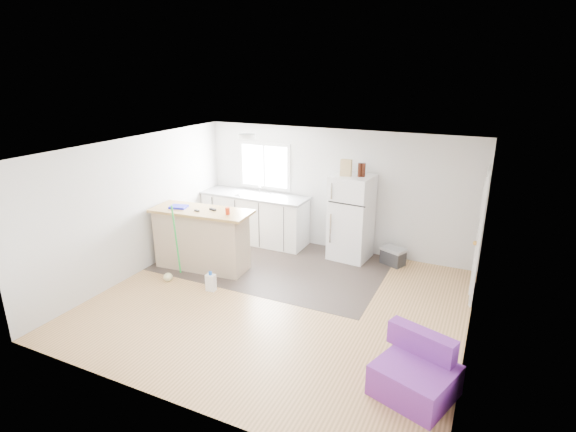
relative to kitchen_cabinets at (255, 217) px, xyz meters
The scene contains 19 objects.
room 2.77m from the kitchen_cabinets, 53.06° to the right, with size 5.51×5.01×2.41m.
vinyl_zone 1.37m from the kitchen_cabinets, 45.25° to the right, with size 4.05×2.50×0.00m, color #382E2A.
window 1.09m from the kitchen_cabinets, 78.99° to the left, with size 1.18×0.06×0.98m.
interior_door 4.41m from the kitchen_cabinets, ahead, with size 0.11×0.92×2.10m.
ceiling_fixture 2.11m from the kitchen_cabinets, 66.33° to the right, with size 0.30×0.30×0.07m, color white.
kitchen_cabinets is the anchor object (origin of this frame).
peninsula 1.60m from the kitchen_cabinets, 97.51° to the right, with size 1.86×0.84×1.11m.
refrigerator 2.10m from the kitchen_cabinets, ahead, with size 0.78×0.74×1.62m.
cooler 2.93m from the kitchen_cabinets, ahead, with size 0.51×0.44×0.33m.
purple_seat 5.15m from the kitchen_cabinets, 40.45° to the right, with size 1.00×0.98×0.66m.
cleaner_jug 2.36m from the kitchen_cabinets, 79.07° to the right, with size 0.16×0.12×0.34m.
mop 2.33m from the kitchen_cabinets, 99.89° to the right, with size 0.31×0.37×1.40m.
red_cup 1.77m from the kitchen_cabinets, 76.67° to the right, with size 0.08×0.08×0.12m, color red.
blue_tray 1.87m from the kitchen_cabinets, 110.48° to the right, with size 0.30×0.22×0.04m, color #1516CC.
tool_a 1.64m from the kitchen_cabinets, 89.23° to the right, with size 0.14×0.05×0.03m, color black.
tool_b 1.81m from the kitchen_cabinets, 96.61° to the right, with size 0.10×0.04×0.03m, color black.
cardboard_box 2.33m from the kitchen_cabinets, ahead, with size 0.20×0.10×0.30m, color tan.
bottle_left 2.53m from the kitchen_cabinets, ahead, with size 0.07×0.07×0.25m, color #331209.
bottle_right 2.58m from the kitchen_cabinets, ahead, with size 0.07×0.07×0.25m, color #331209.
Camera 1 is at (2.80, -5.60, 3.49)m, focal length 28.00 mm.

